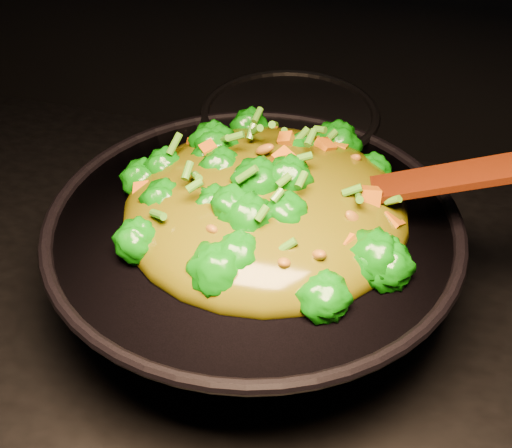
% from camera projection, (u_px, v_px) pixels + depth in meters
% --- Properties ---
extents(wok, '(0.45, 0.45, 0.13)m').
position_uv_depth(wok, '(254.00, 261.00, 0.75)').
color(wok, black).
rests_on(wok, stovetop).
extents(stir_fry, '(0.33, 0.33, 0.11)m').
position_uv_depth(stir_fry, '(266.00, 174.00, 0.68)').
color(stir_fry, '#0C6E07').
rests_on(stir_fry, wok).
extents(spatula, '(0.28, 0.05, 0.12)m').
position_uv_depth(spatula, '(398.00, 186.00, 0.67)').
color(spatula, '#361006').
rests_on(spatula, wok).
extents(back_pot, '(0.31, 0.31, 0.13)m').
position_uv_depth(back_pot, '(288.00, 150.00, 0.92)').
color(back_pot, black).
rests_on(back_pot, stovetop).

